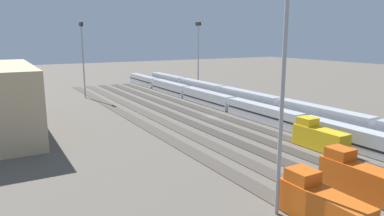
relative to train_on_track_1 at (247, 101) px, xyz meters
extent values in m
plane|color=#60594F|center=(-2.03, 12.50, -2.60)|extent=(400.00, 400.00, 0.00)
cube|color=#3D3833|center=(-2.03, -5.00, -2.54)|extent=(140.00, 2.80, 0.12)
cube|color=#4C443D|center=(-2.03, 0.00, -2.54)|extent=(140.00, 2.80, 0.12)
cube|color=#3D3833|center=(-2.03, 5.00, -2.54)|extent=(140.00, 2.80, 0.12)
cube|color=#3D3833|center=(-2.03, 10.00, -2.54)|extent=(140.00, 2.80, 0.12)
cube|color=#3D3833|center=(-2.03, 15.00, -2.54)|extent=(140.00, 2.80, 0.12)
cube|color=#3D3833|center=(-2.03, 20.00, -2.54)|extent=(140.00, 2.80, 0.12)
cube|color=#4C443D|center=(-2.03, 25.00, -2.54)|extent=(140.00, 2.80, 0.12)
cube|color=#4C443D|center=(-2.03, 30.00, -2.54)|extent=(140.00, 2.80, 0.12)
cube|color=silver|center=(-24.20, 0.00, 0.02)|extent=(23.00, 3.00, 5.00)
cube|color=#285193|center=(-24.20, 0.00, -0.18)|extent=(22.40, 3.06, 0.36)
cube|color=silver|center=(0.00, 0.00, 0.02)|extent=(23.00, 3.00, 5.00)
cube|color=#285193|center=(0.00, 0.00, -0.28)|extent=(22.40, 3.06, 0.36)
cube|color=silver|center=(24.20, 0.00, 0.02)|extent=(23.00, 3.00, 5.00)
cube|color=#285193|center=(24.20, 0.00, -0.07)|extent=(22.40, 3.06, 0.36)
cube|color=silver|center=(48.40, 0.00, 0.02)|extent=(23.00, 3.00, 5.00)
cube|color=#285193|center=(48.40, 0.00, -0.23)|extent=(22.40, 3.06, 0.36)
cube|color=#D85914|center=(-47.24, 20.00, -0.68)|extent=(10.00, 3.00, 3.60)
cube|color=#D85914|center=(-44.24, 20.00, 1.82)|extent=(3.00, 2.70, 1.40)
cube|color=silver|center=(-36.08, 5.00, -0.58)|extent=(23.00, 3.00, 3.80)
cube|color=black|center=(-36.08, 5.00, -1.11)|extent=(22.40, 3.06, 0.36)
cube|color=silver|center=(-11.88, 5.00, -0.58)|extent=(23.00, 3.00, 3.80)
cube|color=black|center=(-11.88, 5.00, -0.56)|extent=(22.40, 3.06, 0.36)
cube|color=silver|center=(12.32, 5.00, -0.58)|extent=(23.00, 3.00, 3.80)
cube|color=black|center=(12.32, 5.00, -1.08)|extent=(22.40, 3.06, 0.36)
cube|color=silver|center=(36.52, 5.00, -0.58)|extent=(23.00, 3.00, 3.80)
cube|color=black|center=(36.52, 5.00, -1.15)|extent=(22.40, 3.06, 0.36)
cube|color=silver|center=(60.72, 5.00, -0.58)|extent=(23.00, 3.00, 3.80)
cube|color=black|center=(60.72, 5.00, -0.47)|extent=(22.40, 3.06, 0.36)
cube|color=gold|center=(-32.63, 10.00, -0.68)|extent=(10.00, 3.00, 3.60)
cube|color=gold|center=(-29.63, 10.00, 1.82)|extent=(3.00, 2.70, 1.40)
cube|color=#D85914|center=(-50.25, 30.00, -0.68)|extent=(10.00, 3.00, 3.60)
cube|color=#D85914|center=(-47.25, 30.00, 1.82)|extent=(3.00, 2.70, 1.40)
cylinder|color=#9EA0A5|center=(38.73, -7.82, 9.00)|extent=(0.44, 0.44, 23.19)
cube|color=#262628|center=(38.73, -7.82, 21.19)|extent=(2.80, 0.70, 1.20)
cylinder|color=#9EA0A5|center=(-45.97, 32.33, 11.07)|extent=(0.44, 0.44, 27.34)
cylinder|color=#9EA0A5|center=(41.66, 32.65, 8.63)|extent=(0.44, 0.44, 22.45)
cube|color=#262628|center=(41.66, 32.65, 20.45)|extent=(2.80, 0.70, 1.20)
camera|label=1|loc=(-72.45, 58.14, 16.49)|focal=32.97mm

